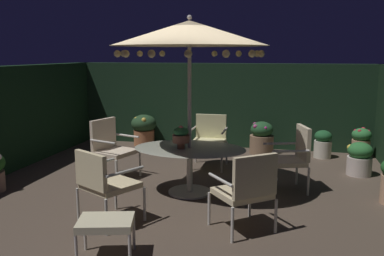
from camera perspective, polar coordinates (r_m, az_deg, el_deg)
name	(u,v)px	position (r m, az deg, el deg)	size (l,w,h in m)	color
ground_plane	(187,190)	(6.59, -0.76, -8.54)	(7.17, 6.90, 0.02)	brown
hedge_backdrop_rear	(222,105)	(9.54, 4.10, 3.20)	(7.17, 0.30, 1.89)	black
patio_dining_table	(190,157)	(6.28, -0.33, -4.01)	(1.71, 1.22, 0.71)	beige
patio_umbrella	(189,34)	(6.09, -0.35, 12.88)	(2.29, 2.29, 2.65)	silver
centerpiece_planter	(181,136)	(6.15, -1.53, -1.08)	(0.25, 0.25, 0.34)	#A96541
patio_chair_north	(111,145)	(7.21, -11.14, -2.31)	(0.75, 0.78, 1.01)	silver
patio_chair_northeast	(104,181)	(5.26, -12.04, -7.10)	(0.84, 0.84, 0.95)	beige
patio_chair_east	(247,187)	(4.95, 7.60, -8.09)	(0.85, 0.85, 0.98)	silver
patio_chair_southeast	(292,154)	(6.58, 13.60, -3.56)	(0.75, 0.72, 1.01)	silver
patio_chair_south	(209,137)	(7.79, 2.40, -1.21)	(0.65, 0.63, 0.97)	beige
ottoman_footrest	(106,224)	(4.47, -11.80, -12.83)	(0.65, 0.56, 0.43)	silver
potted_plant_left_far	(361,142)	(9.17, 22.27, -1.78)	(0.39, 0.39, 0.61)	tan
potted_plant_back_left	(262,138)	(8.95, 9.57, -1.31)	(0.51, 0.51, 0.69)	#88694E
potted_plant_back_center	(323,144)	(8.88, 17.57, -2.07)	(0.35, 0.35, 0.57)	beige
potted_plant_right_far	(360,158)	(7.83, 22.08, -3.89)	(0.43, 0.42, 0.59)	beige
potted_plant_front_corner	(144,129)	(9.66, -6.64, -0.07)	(0.58, 0.58, 0.72)	#B16B44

